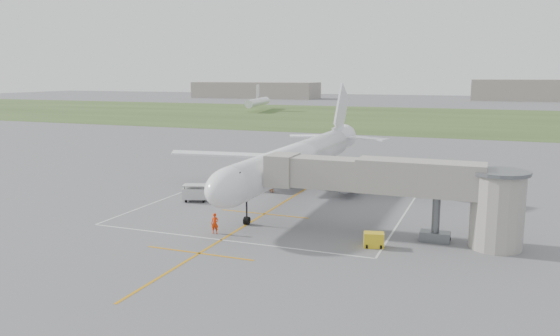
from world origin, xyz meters
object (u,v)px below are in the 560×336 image
at_px(gpu_unit, 374,240).
at_px(ramp_worker_wing, 272,185).
at_px(airliner, 298,159).
at_px(baggage_cart, 196,193).
at_px(ramp_worker_nose, 215,223).
at_px(jet_bridge, 411,188).

distance_m(gpu_unit, ramp_worker_wing, 24.22).
bearing_deg(airliner, baggage_cart, -140.02).
height_order(gpu_unit, baggage_cart, baggage_cart).
xyz_separation_m(gpu_unit, ramp_worker_nose, (-14.71, -1.34, 0.34)).
height_order(baggage_cart, ramp_worker_nose, baggage_cart).
bearing_deg(ramp_worker_wing, jet_bridge, 166.69).
bearing_deg(jet_bridge, baggage_cart, 166.73).
distance_m(jet_bridge, ramp_worker_wing, 24.04).
distance_m(jet_bridge, gpu_unit, 5.99).
distance_m(jet_bridge, ramp_worker_nose, 18.28).
relative_size(jet_bridge, ramp_worker_wing, 13.30).
relative_size(jet_bridge, gpu_unit, 12.11).
xyz_separation_m(baggage_cart, ramp_worker_nose, (8.33, -10.93, -0.04)).
bearing_deg(ramp_worker_nose, gpu_unit, -6.44).
height_order(airliner, baggage_cart, airliner).
relative_size(gpu_unit, ramp_worker_wing, 1.10).
relative_size(gpu_unit, baggage_cart, 0.59).
height_order(jet_bridge, ramp_worker_nose, jet_bridge).
height_order(gpu_unit, ramp_worker_wing, ramp_worker_wing).
relative_size(airliner, gpu_unit, 24.20).
bearing_deg(ramp_worker_nose, jet_bridge, 4.29).
bearing_deg(ramp_worker_wing, ramp_worker_nose, 118.75).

